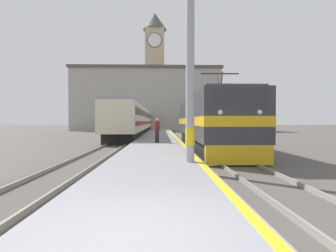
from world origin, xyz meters
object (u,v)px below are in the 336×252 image
at_px(locomotive_train, 208,122).
at_px(passenger_train, 139,120).
at_px(person_on_platform, 157,130).
at_px(catenary_mast, 192,63).
at_px(clock_tower, 155,67).

relative_size(locomotive_train, passenger_train, 0.36).
distance_m(locomotive_train, person_on_platform, 3.48).
xyz_separation_m(catenary_mast, clock_tower, (-2.55, 52.33, 10.54)).
xyz_separation_m(passenger_train, clock_tower, (1.93, 22.12, 12.48)).
distance_m(passenger_train, clock_tower, 25.47).
xyz_separation_m(locomotive_train, passenger_train, (-6.56, 21.87, 0.21)).
bearing_deg(passenger_train, locomotive_train, -73.31).
bearing_deg(clock_tower, person_on_platform, -88.45).
relative_size(passenger_train, person_on_platform, 24.45).
height_order(catenary_mast, person_on_platform, catenary_mast).
distance_m(locomotive_train, passenger_train, 22.83).
distance_m(catenary_mast, person_on_platform, 9.00).
xyz_separation_m(passenger_train, person_on_platform, (3.12, -21.71, -0.72)).
bearing_deg(person_on_platform, clock_tower, 91.55).
height_order(locomotive_train, passenger_train, locomotive_train).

